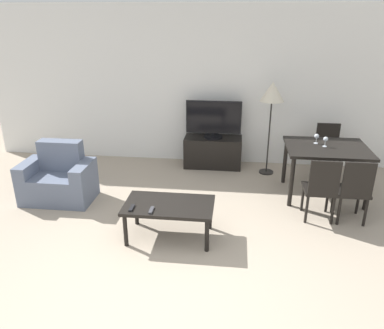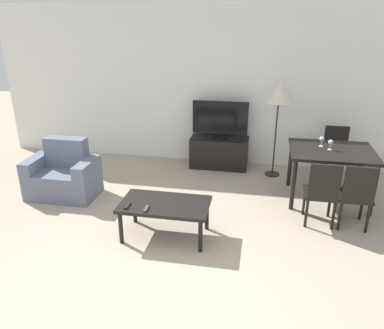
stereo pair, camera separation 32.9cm
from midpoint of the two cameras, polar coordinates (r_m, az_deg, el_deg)
ground_plane at (r=3.80m, az=-5.68°, el=-19.54°), size 18.00×18.00×0.00m
wall_back at (r=6.62m, az=3.03°, el=11.77°), size 7.47×0.06×2.70m
armchair at (r=5.76m, az=-17.46°, el=-1.71°), size 0.98×0.61×0.84m
tv_stand at (r=6.58m, az=5.60°, el=1.83°), size 0.99×0.45×0.53m
tv at (r=6.40m, az=5.79°, el=6.75°), size 0.94×0.32×0.64m
coffee_table at (r=4.45m, az=-2.04°, el=-6.50°), size 1.05×0.60×0.45m
dining_table at (r=5.63m, az=22.06°, el=1.13°), size 1.14×0.92×0.76m
dining_chair_near at (r=4.97m, az=21.00°, el=-3.81°), size 0.40×0.40×0.87m
dining_chair_far at (r=6.44m, az=22.40°, el=1.81°), size 0.40×0.40×0.87m
dining_chair_near_right at (r=5.06m, az=25.45°, el=-4.06°), size 0.40×0.40×0.87m
floor_lamp at (r=6.09m, az=14.65°, el=10.07°), size 0.39×0.39×1.54m
remote_primary at (r=4.38m, az=-7.70°, el=-6.28°), size 0.04×0.15×0.02m
remote_secondary at (r=4.30m, az=-4.82°, el=-6.76°), size 0.04×0.15×0.02m
wine_glass_left at (r=5.66m, az=20.77°, el=3.55°), size 0.07×0.07×0.15m
wine_glass_center at (r=5.56m, az=21.97°, el=3.06°), size 0.07×0.07×0.15m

